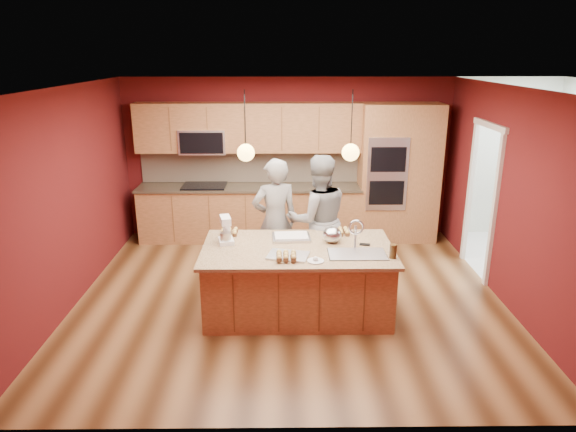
{
  "coord_description": "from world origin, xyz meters",
  "views": [
    {
      "loc": [
        -0.09,
        -6.15,
        3.1
      ],
      "look_at": [
        -0.02,
        -0.1,
        1.15
      ],
      "focal_mm": 32.0,
      "sensor_mm": 36.0,
      "label": 1
    }
  ],
  "objects_px": {
    "person_left": "(275,221)",
    "person_right": "(318,220)",
    "stand_mixer": "(226,232)",
    "island": "(299,279)",
    "mixing_bowl": "(332,235)"
  },
  "relations": [
    {
      "from": "person_left",
      "to": "person_right",
      "type": "xyz_separation_m",
      "value": [
        0.59,
        0.0,
        0.02
      ]
    },
    {
      "from": "person_right",
      "to": "stand_mixer",
      "type": "height_order",
      "value": "person_right"
    },
    {
      "from": "island",
      "to": "person_left",
      "type": "relative_size",
      "value": 1.31
    },
    {
      "from": "island",
      "to": "person_right",
      "type": "xyz_separation_m",
      "value": [
        0.29,
        0.9,
        0.47
      ]
    },
    {
      "from": "person_left",
      "to": "stand_mixer",
      "type": "height_order",
      "value": "person_left"
    },
    {
      "from": "person_left",
      "to": "mixing_bowl",
      "type": "height_order",
      "value": "person_left"
    },
    {
      "from": "island",
      "to": "mixing_bowl",
      "type": "distance_m",
      "value": 0.68
    },
    {
      "from": "stand_mixer",
      "to": "island",
      "type": "bearing_deg",
      "value": -24.67
    },
    {
      "from": "island",
      "to": "person_left",
      "type": "height_order",
      "value": "person_left"
    },
    {
      "from": "island",
      "to": "stand_mixer",
      "type": "xyz_separation_m",
      "value": [
        -0.89,
        0.18,
        0.56
      ]
    },
    {
      "from": "stand_mixer",
      "to": "mixing_bowl",
      "type": "bearing_deg",
      "value": -13.3
    },
    {
      "from": "island",
      "to": "mixing_bowl",
      "type": "xyz_separation_m",
      "value": [
        0.41,
        0.18,
        0.51
      ]
    },
    {
      "from": "person_left",
      "to": "person_right",
      "type": "height_order",
      "value": "person_right"
    },
    {
      "from": "mixing_bowl",
      "to": "island",
      "type": "bearing_deg",
      "value": -156.4
    },
    {
      "from": "mixing_bowl",
      "to": "person_right",
      "type": "bearing_deg",
      "value": 99.88
    }
  ]
}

